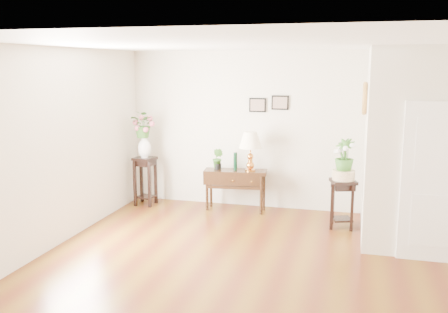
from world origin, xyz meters
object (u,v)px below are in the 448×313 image
(console_table, at_px, (235,190))
(plant_stand_a, at_px, (145,181))
(table_lamp, at_px, (250,151))
(plant_stand_b, at_px, (342,204))

(console_table, distance_m, plant_stand_a, 1.69)
(table_lamp, xyz_separation_m, plant_stand_b, (1.59, -0.48, -0.69))
(plant_stand_b, bearing_deg, console_table, 165.50)
(console_table, relative_size, plant_stand_b, 1.41)
(console_table, xyz_separation_m, plant_stand_b, (1.86, -0.48, 0.02))
(console_table, bearing_deg, table_lamp, -7.14)
(table_lamp, bearing_deg, plant_stand_a, -178.11)
(table_lamp, relative_size, plant_stand_a, 0.78)
(plant_stand_b, bearing_deg, plant_stand_a, 173.32)
(plant_stand_a, xyz_separation_m, plant_stand_b, (3.55, -0.42, -0.06))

